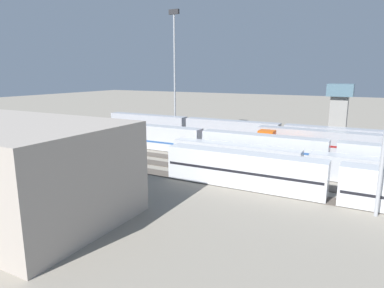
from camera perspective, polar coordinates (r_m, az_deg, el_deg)
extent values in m
plane|color=gray|center=(65.72, 5.93, -2.31)|extent=(400.00, 400.00, 0.00)
cube|color=#3D3833|center=(79.48, 10.00, 0.11)|extent=(140.00, 2.80, 0.12)
cube|color=#3D3833|center=(74.83, 8.81, -0.59)|extent=(140.00, 2.80, 0.12)
cube|color=#4C443D|center=(70.24, 7.46, -1.37)|extent=(140.00, 2.80, 0.12)
cube|color=#4C443D|center=(65.71, 5.93, -2.26)|extent=(140.00, 2.80, 0.12)
cube|color=#4C443D|center=(61.24, 4.16, -3.28)|extent=(140.00, 2.80, 0.12)
cube|color=#4C443D|center=(56.87, 2.12, -4.45)|extent=(140.00, 2.80, 0.12)
cube|color=#4C443D|center=(52.61, -0.27, -5.81)|extent=(140.00, 2.80, 0.12)
cube|color=#B7BABF|center=(59.52, 7.18, -1.84)|extent=(23.00, 3.00, 3.80)
cube|color=#A8AAB2|center=(75.50, 24.00, 0.61)|extent=(23.00, 3.00, 5.00)
cube|color=maroon|center=(75.49, 24.00, 0.65)|extent=(22.40, 3.06, 0.36)
cube|color=#A8AAB2|center=(80.67, 6.64, 2.23)|extent=(23.00, 3.00, 5.00)
cube|color=maroon|center=(80.77, 6.63, 1.80)|extent=(22.40, 3.06, 0.36)
cube|color=#A8AAB2|center=(92.12, -7.53, 3.41)|extent=(23.00, 3.00, 5.00)
cube|color=maroon|center=(92.19, -7.53, 3.11)|extent=(22.40, 3.06, 0.36)
cube|color=#B7BABF|center=(62.95, 11.78, -0.68)|extent=(23.00, 3.00, 5.00)
cube|color=#285193|center=(62.93, 11.78, -0.57)|extent=(22.40, 3.06, 0.36)
cube|color=#B7BABF|center=(73.23, -6.69, 1.25)|extent=(23.00, 3.00, 5.00)
cube|color=#285193|center=(73.37, -6.68, 0.68)|extent=(22.40, 3.06, 0.36)
cube|color=#B7BABF|center=(89.08, -19.64, 2.53)|extent=(23.00, 3.00, 5.00)
cube|color=#285193|center=(89.07, -19.64, 2.54)|extent=(22.40, 3.06, 0.36)
cube|color=silver|center=(48.62, 8.55, -4.29)|extent=(23.00, 3.00, 5.00)
cube|color=black|center=(48.61, 8.55, -4.29)|extent=(22.40, 3.06, 0.36)
cube|color=#A8AAB2|center=(71.00, 20.25, 0.24)|extent=(23.00, 3.00, 5.00)
cube|color=maroon|center=(71.05, 20.24, 0.06)|extent=(22.40, 3.06, 0.36)
cube|color=#D85914|center=(67.26, 14.94, -0.65)|extent=(10.00, 3.00, 3.60)
cube|color=#D85914|center=(67.49, 12.57, 1.68)|extent=(3.00, 2.70, 1.40)
cylinder|color=#9EA0A5|center=(90.34, -2.96, 11.45)|extent=(0.44, 0.44, 30.74)
cube|color=#262628|center=(91.61, -3.08, 21.49)|extent=(2.80, 0.70, 1.20)
cube|color=gray|center=(92.14, 23.55, 4.19)|extent=(4.00, 4.00, 10.54)
cube|color=slate|center=(91.59, 23.90, 8.38)|extent=(6.00, 6.00, 3.00)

